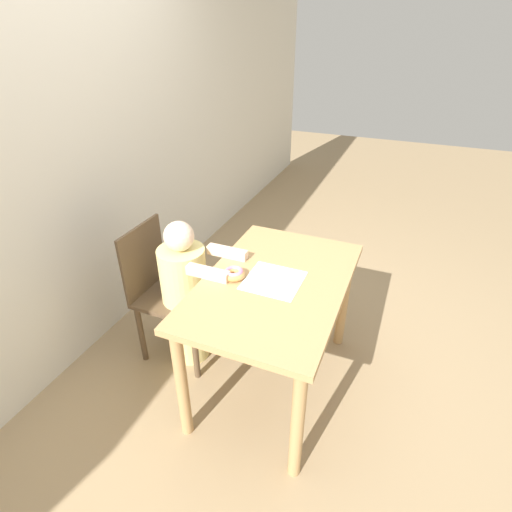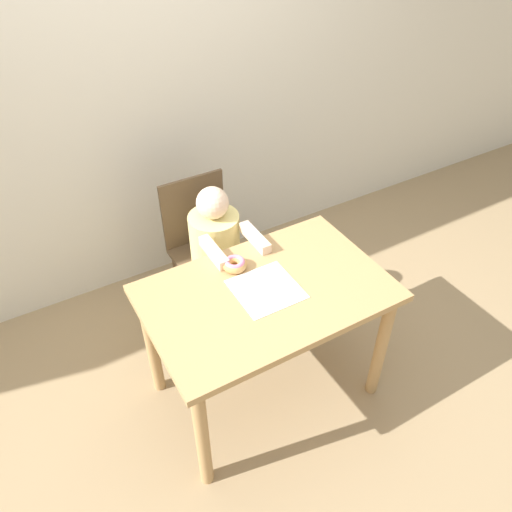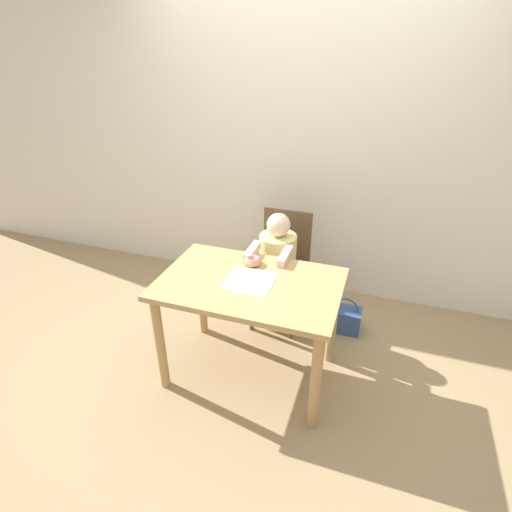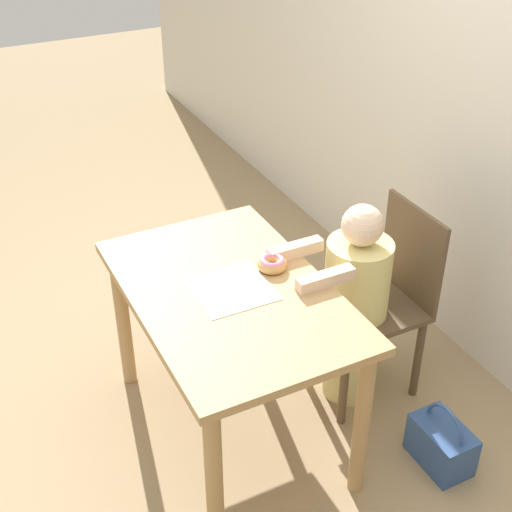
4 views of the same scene
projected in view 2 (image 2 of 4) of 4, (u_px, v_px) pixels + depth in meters
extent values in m
plane|color=#997F5B|center=(265.00, 387.00, 2.67)|extent=(12.00, 12.00, 0.00)
cube|color=silver|center=(151.00, 82.00, 2.69)|extent=(8.00, 0.05, 2.50)
cube|color=tan|center=(267.00, 293.00, 2.22)|extent=(1.09, 0.70, 0.03)
cylinder|color=tan|center=(202.00, 438.00, 2.07)|extent=(0.06, 0.06, 0.68)
cylinder|color=tan|center=(381.00, 347.00, 2.44)|extent=(0.06, 0.06, 0.68)
cylinder|color=tan|center=(152.00, 344.00, 2.46)|extent=(0.06, 0.06, 0.68)
cylinder|color=tan|center=(312.00, 278.00, 2.83)|extent=(0.06, 0.06, 0.68)
cube|color=brown|center=(212.00, 261.00, 2.81)|extent=(0.38, 0.44, 0.03)
cube|color=brown|center=(193.00, 210.00, 2.81)|extent=(0.38, 0.02, 0.42)
cylinder|color=brown|center=(205.00, 320.00, 2.77)|extent=(0.04, 0.04, 0.41)
cylinder|color=brown|center=(253.00, 300.00, 2.88)|extent=(0.04, 0.04, 0.41)
cylinder|color=brown|center=(178.00, 280.00, 3.02)|extent=(0.04, 0.04, 0.41)
cylinder|color=brown|center=(223.00, 263.00, 3.14)|extent=(0.04, 0.04, 0.41)
cylinder|color=#E0D17F|center=(219.00, 294.00, 2.91)|extent=(0.23, 0.23, 0.44)
cylinder|color=#E0D17F|center=(215.00, 242.00, 2.66)|extent=(0.27, 0.27, 0.33)
sphere|color=beige|center=(212.00, 203.00, 2.50)|extent=(0.17, 0.17, 0.17)
cube|color=beige|center=(214.00, 252.00, 2.37)|extent=(0.05, 0.23, 0.05)
cube|color=beige|center=(255.00, 238.00, 2.46)|extent=(0.05, 0.23, 0.05)
torus|color=tan|center=(235.00, 265.00, 2.31)|extent=(0.12, 0.12, 0.04)
torus|color=pink|center=(235.00, 262.00, 2.30)|extent=(0.10, 0.10, 0.02)
cube|color=white|center=(266.00, 289.00, 2.21)|extent=(0.28, 0.28, 0.00)
cube|color=#2D4C84|center=(283.00, 271.00, 3.25)|extent=(0.26, 0.16, 0.19)
torus|color=#2D4C84|center=(283.00, 260.00, 3.19)|extent=(0.21, 0.02, 0.21)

